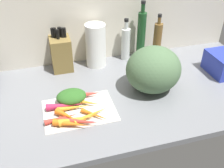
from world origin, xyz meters
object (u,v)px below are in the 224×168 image
(carrot_7, at_px, (95,115))
(winter_squash, at_px, (153,70))
(carrot_4, at_px, (75,102))
(paper_towel_roll, at_px, (96,46))
(knife_block, at_px, (61,53))
(carrot_5, at_px, (79,121))
(carrot_3, at_px, (74,107))
(carrot_6, at_px, (84,102))
(bottle_2, at_px, (157,41))
(carrot_8, at_px, (65,106))
(bottle_0, at_px, (126,43))
(carrot_1, at_px, (71,124))
(carrot_0, at_px, (91,115))
(carrot_9, at_px, (77,122))
(carrot_2, at_px, (87,94))
(carrot_10, at_px, (78,119))
(cutting_board, at_px, (79,110))
(carrot_11, at_px, (62,118))
(bottle_1, at_px, (141,35))
(carrot_12, at_px, (66,115))

(carrot_7, relative_size, winter_squash, 0.51)
(carrot_4, bearing_deg, paper_towel_roll, 61.89)
(knife_block, bearing_deg, carrot_5, -89.31)
(carrot_3, height_order, carrot_6, carrot_6)
(carrot_5, xyz_separation_m, bottle_2, (0.57, 0.48, 0.09))
(carrot_8, relative_size, bottle_0, 0.66)
(carrot_1, xyz_separation_m, bottle_0, (0.42, 0.53, 0.08))
(carrot_0, bearing_deg, carrot_9, -157.20)
(carrot_2, height_order, bottle_0, bottle_0)
(carrot_1, distance_m, carrot_2, 0.22)
(carrot_10, distance_m, paper_towel_roll, 0.53)
(cutting_board, bearing_deg, carrot_9, -105.40)
(carrot_0, relative_size, carrot_11, 1.12)
(carrot_3, height_order, knife_block, knife_block)
(carrot_0, height_order, carrot_8, carrot_8)
(carrot_7, relative_size, carrot_10, 0.84)
(paper_towel_roll, bearing_deg, carrot_9, -112.25)
(winter_squash, bearing_deg, paper_towel_roll, 123.64)
(bottle_1, bearing_deg, carrot_12, -139.24)
(carrot_4, bearing_deg, carrot_12, -121.71)
(winter_squash, xyz_separation_m, bottle_1, (0.07, 0.34, 0.03))
(winter_squash, relative_size, paper_towel_roll, 1.09)
(carrot_1, relative_size, bottle_1, 0.44)
(carrot_9, bearing_deg, carrot_4, 83.88)
(carrot_7, height_order, bottle_0, bottle_0)
(carrot_4, relative_size, carrot_11, 0.72)
(carrot_0, distance_m, bottle_1, 0.65)
(carrot_3, bearing_deg, carrot_4, 72.16)
(carrot_0, height_order, knife_block, knife_block)
(carrot_2, bearing_deg, carrot_7, -88.77)
(carrot_7, distance_m, knife_block, 0.50)
(cutting_board, relative_size, carrot_4, 2.98)
(cutting_board, relative_size, bottle_0, 1.28)
(carrot_0, relative_size, carrot_2, 1.31)
(carrot_11, height_order, bottle_1, bottle_1)
(carrot_0, relative_size, bottle_0, 0.67)
(carrot_10, xyz_separation_m, carrot_12, (-0.05, 0.04, 0.00))
(carrot_2, bearing_deg, cutting_board, -123.26)
(cutting_board, bearing_deg, carrot_1, -117.39)
(carrot_0, height_order, carrot_12, carrot_12)
(carrot_7, relative_size, knife_block, 0.57)
(carrot_2, height_order, winter_squash, winter_squash)
(carrot_4, height_order, carrot_8, carrot_8)
(carrot_1, xyz_separation_m, paper_towel_roll, (0.23, 0.50, 0.10))
(carrot_6, height_order, carrot_12, carrot_12)
(carrot_6, xyz_separation_m, carrot_7, (0.03, -0.10, -0.00))
(carrot_7, distance_m, carrot_10, 0.08)
(carrot_11, xyz_separation_m, bottle_2, (0.64, 0.43, 0.10))
(carrot_8, height_order, paper_towel_roll, paper_towel_roll)
(cutting_board, height_order, paper_towel_roll, paper_towel_roll)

